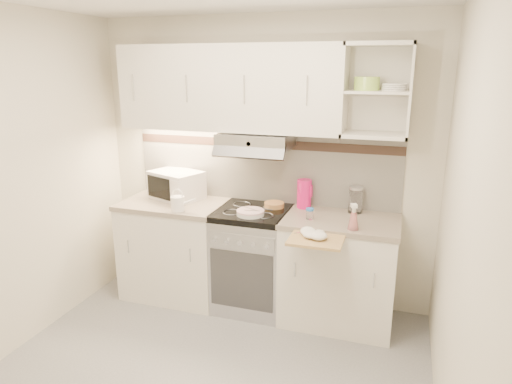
% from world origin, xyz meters
% --- Properties ---
extents(ground, '(3.00, 3.00, 0.00)m').
position_xyz_m(ground, '(0.00, 0.00, 0.00)').
color(ground, gray).
rests_on(ground, ground).
extents(room_shell, '(3.04, 2.84, 2.52)m').
position_xyz_m(room_shell, '(0.00, 0.37, 1.63)').
color(room_shell, beige).
rests_on(room_shell, ground).
extents(base_cabinet_left, '(0.90, 0.60, 0.86)m').
position_xyz_m(base_cabinet_left, '(-0.75, 1.10, 0.43)').
color(base_cabinet_left, silver).
rests_on(base_cabinet_left, ground).
extents(worktop_left, '(0.92, 0.62, 0.04)m').
position_xyz_m(worktop_left, '(-0.75, 1.10, 0.88)').
color(worktop_left, gray).
rests_on(worktop_left, base_cabinet_left).
extents(base_cabinet_right, '(0.90, 0.60, 0.86)m').
position_xyz_m(base_cabinet_right, '(0.75, 1.10, 0.43)').
color(base_cabinet_right, silver).
rests_on(base_cabinet_right, ground).
extents(worktop_right, '(0.92, 0.62, 0.04)m').
position_xyz_m(worktop_right, '(0.75, 1.10, 0.88)').
color(worktop_right, gray).
rests_on(worktop_right, base_cabinet_right).
extents(electric_range, '(0.60, 0.60, 0.90)m').
position_xyz_m(electric_range, '(0.00, 1.10, 0.45)').
color(electric_range, '#B7B7BC').
rests_on(electric_range, ground).
extents(microwave, '(0.53, 0.47, 0.25)m').
position_xyz_m(microwave, '(-0.78, 1.22, 1.03)').
color(microwave, silver).
rests_on(microwave, worktop_left).
extents(watering_can, '(0.23, 0.11, 0.19)m').
position_xyz_m(watering_can, '(-0.58, 0.88, 0.97)').
color(watering_can, white).
rests_on(watering_can, worktop_left).
extents(plate_stack, '(0.23, 0.23, 0.05)m').
position_xyz_m(plate_stack, '(0.03, 0.96, 0.92)').
color(plate_stack, silver).
rests_on(plate_stack, electric_range).
extents(bread_loaf, '(0.17, 0.17, 0.04)m').
position_xyz_m(bread_loaf, '(0.15, 1.23, 0.92)').
color(bread_loaf, '#A78144').
rests_on(bread_loaf, electric_range).
extents(pink_pitcher, '(0.13, 0.12, 0.25)m').
position_xyz_m(pink_pitcher, '(0.40, 1.30, 1.02)').
color(pink_pitcher, '#DD1469').
rests_on(pink_pitcher, worktop_right).
extents(glass_jar, '(0.12, 0.12, 0.22)m').
position_xyz_m(glass_jar, '(0.83, 1.29, 1.01)').
color(glass_jar, silver).
rests_on(glass_jar, worktop_right).
extents(spice_jar, '(0.06, 0.06, 0.09)m').
position_xyz_m(spice_jar, '(0.51, 1.01, 0.95)').
color(spice_jar, silver).
rests_on(spice_jar, worktop_right).
extents(spray_bottle, '(0.08, 0.08, 0.22)m').
position_xyz_m(spray_bottle, '(0.87, 0.88, 0.98)').
color(spray_bottle, pink).
rests_on(spray_bottle, worktop_right).
extents(cutting_board, '(0.39, 0.35, 0.02)m').
position_xyz_m(cutting_board, '(0.63, 0.68, 0.87)').
color(cutting_board, '#A5884A').
rests_on(cutting_board, base_cabinet_right).
extents(dish_towel, '(0.29, 0.27, 0.06)m').
position_xyz_m(dish_towel, '(0.63, 0.71, 0.91)').
color(dish_towel, white).
rests_on(dish_towel, cutting_board).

